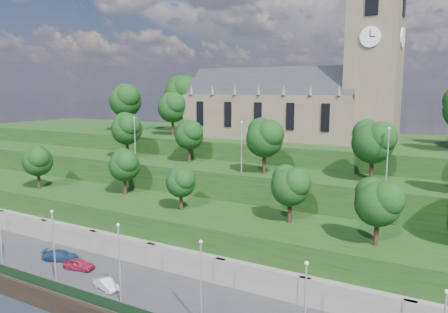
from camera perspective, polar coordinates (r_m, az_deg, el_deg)
The scene contains 15 objects.
promenade at distance 51.03m, azimuth -8.72°, elevation -18.14°, with size 160.00×12.00×2.00m, color #2D2D30.
fence at distance 46.68m, azimuth -13.10°, elevation -18.78°, with size 160.00×0.10×1.20m, color black.
retaining_wall at distance 54.73m, azimuth -4.76°, elevation -14.40°, with size 160.00×2.10×5.00m.
embankment_lower at distance 58.90m, azimuth -1.41°, elevation -11.09°, with size 160.00×12.00×8.00m, color #173411.
embankment_upper at distance 67.50m, azimuth 3.43°, elevation -6.70°, with size 160.00×10.00×12.00m, color #173411.
hilltop at distance 86.02m, azimuth 9.63°, elevation -2.40°, with size 160.00×32.00×15.00m, color #173411.
church at distance 80.39m, azimuth 9.45°, elevation 7.62°, with size 38.60×12.35×27.60m.
trees_lower at distance 54.67m, azimuth 2.50°, elevation -2.95°, with size 67.72×9.10×8.16m.
trees_upper at distance 63.06m, azimuth 6.15°, elevation 2.67°, with size 58.57×8.04×8.14m.
trees_hilltop at distance 81.52m, azimuth 5.78°, elevation 7.31°, with size 75.04×16.13×12.01m.
lamp_posts_promenade at distance 47.43m, azimuth -13.52°, elevation -12.67°, with size 60.36×0.36×8.52m.
lamp_posts_upper at distance 62.84m, azimuth 2.31°, elevation 1.79°, with size 40.36×0.36×7.53m.
car_left at distance 58.20m, azimuth -18.41°, elevation -13.20°, with size 1.58×3.93×1.34m, color maroon.
car_middle at distance 52.19m, azimuth -15.16°, elevation -15.77°, with size 1.27×3.64×1.20m, color #B1B3B7.
car_right at distance 61.81m, azimuth -20.59°, elevation -12.00°, with size 1.90×4.66×1.35m, color navy.
Camera 1 is at (28.58, -29.43, 24.06)m, focal length 35.00 mm.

